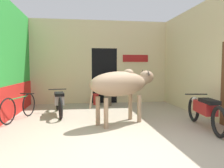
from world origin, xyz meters
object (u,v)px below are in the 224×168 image
Objects in this scene: cow at (122,84)px; motorcycle_far at (59,101)px; shopkeeper_seated at (107,89)px; plastic_stool at (96,99)px; bicycle at (19,107)px; motorcycle_near at (205,110)px.

cow is 1.01× the size of motorcycle_far.
shopkeeper_seated is 0.63m from plastic_stool.
shopkeeper_seated reaches higher than bicycle.
plastic_stool is (-2.35, 3.75, -0.21)m from motorcycle_near.
cow is at bearing 157.04° from motorcycle_near.
bicycle is 3.37m from shopkeeper_seated.
motorcycle_near is 4.87m from bicycle.
motorcycle_near is 1.24× the size of bicycle.
motorcycle_far is (-3.62, 2.12, -0.01)m from motorcycle_near.
cow reaches higher than bicycle.
bicycle is at bearing -149.13° from motorcycle_far.
motorcycle_near is 1.72× the size of shopkeeper_seated.
motorcycle_near reaches higher than plastic_stool.
cow is at bearing -88.64° from shopkeeper_seated.
bicycle is (-2.77, 0.73, -0.67)m from cow.
bicycle is 3.79× the size of plastic_stool.
shopkeeper_seated is (-0.06, 2.73, -0.38)m from cow.
motorcycle_near is 1.01× the size of motorcycle_far.
motorcycle_near is at bearing -22.96° from cow.
cow is 2.28m from motorcycle_far.
motorcycle_far is 4.66× the size of plastic_stool.
cow is 1.73× the size of shopkeeper_seated.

